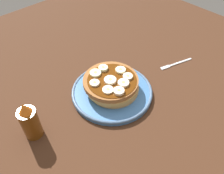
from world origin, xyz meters
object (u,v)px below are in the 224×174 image
pancake_stack (111,85)px  banana_slice_4 (108,90)px  banana_slice_1 (119,91)px  banana_slice_2 (121,70)px  banana_slice_6 (95,83)px  banana_slice_0 (110,80)px  banana_slice_3 (95,73)px  banana_slice_8 (128,77)px  fork (174,64)px  banana_slice_5 (103,68)px  syrup_bottle (30,122)px  banana_slice_7 (123,83)px  plate (112,91)px

pancake_stack → banana_slice_4: bearing=-143.8°
banana_slice_1 → banana_slice_2: bearing=42.1°
banana_slice_4 → banana_slice_6: banana_slice_6 is taller
banana_slice_0 → banana_slice_3: bearing=101.2°
banana_slice_6 → banana_slice_8: bearing=-27.6°
banana_slice_1 → banana_slice_2: (6.57, 5.95, -0.10)cm
banana_slice_3 → fork: 29.67cm
banana_slice_5 → syrup_bottle: (-26.00, -1.78, -0.83)cm
banana_slice_5 → banana_slice_4: bearing=-123.6°
banana_slice_2 → banana_slice_8: 3.48cm
banana_slice_1 → banana_slice_8: banana_slice_1 is taller
banana_slice_6 → fork: bearing=-13.6°
banana_slice_5 → banana_slice_6: (-6.01, -3.03, -0.11)cm
banana_slice_6 → syrup_bottle: syrup_bottle is taller
banana_slice_3 → fork: bearing=-20.7°
banana_slice_5 → banana_slice_7: size_ratio=0.87×
banana_slice_7 → banana_slice_8: same height
banana_slice_5 → syrup_bottle: size_ratio=0.24×
banana_slice_4 → banana_slice_8: (7.84, -0.05, 0.08)cm
banana_slice_4 → plate: bearing=31.6°
banana_slice_0 → banana_slice_4: size_ratio=1.12×
banana_slice_5 → banana_slice_6: 6.74cm
banana_slice_3 → banana_slice_5: bearing=0.1°
banana_slice_1 → banana_slice_3: size_ratio=0.90×
banana_slice_2 → syrup_bottle: bearing=175.3°
banana_slice_6 → fork: (30.12, -7.28, -5.80)cm
banana_slice_6 → banana_slice_8: (8.81, -4.61, 0.02)cm
fork → banana_slice_8: bearing=172.9°
plate → banana_slice_7: size_ratio=7.38×
banana_slice_6 → banana_slice_7: size_ratio=0.87×
banana_slice_7 → syrup_bottle: 26.86cm
fork → banana_slice_5: bearing=156.8°
banana_slice_4 → syrup_bottle: (-20.96, 5.81, -0.67)cm
banana_slice_2 → banana_slice_3: (-6.37, 4.18, -0.02)cm
banana_slice_7 → fork: banana_slice_7 is taller
banana_slice_0 → fork: size_ratio=0.28×
banana_slice_0 → pancake_stack: bearing=30.9°
banana_slice_0 → banana_slice_6: (-3.96, 2.29, -0.07)cm
banana_slice_0 → fork: bearing=-10.8°
banana_slice_2 → banana_slice_4: 8.96cm
banana_slice_6 → banana_slice_8: 9.95cm
pancake_stack → banana_slice_0: (-0.65, -0.39, 2.46)cm
plate → banana_slice_6: size_ratio=8.52×
banana_slice_3 → banana_slice_4: size_ratio=1.08×
banana_slice_7 → banana_slice_4: bearing=167.4°
banana_slice_7 → fork: bearing=-3.8°
banana_slice_2 → banana_slice_1: bearing=-137.9°
banana_slice_0 → fork: 27.27cm
banana_slice_2 → banana_slice_4: (-8.30, -3.39, -0.08)cm
plate → banana_slice_1: size_ratio=7.97×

